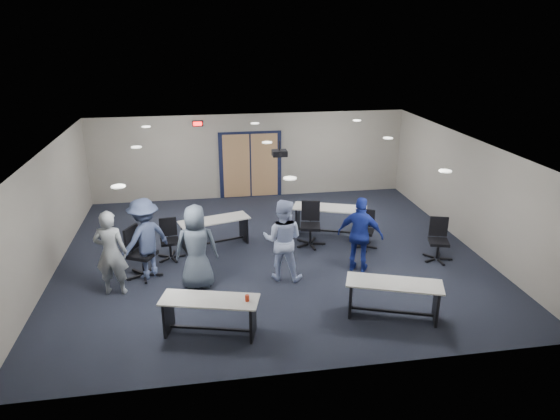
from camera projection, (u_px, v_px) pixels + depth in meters
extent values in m
plane|color=black|center=(271.00, 254.00, 12.24)|extent=(10.00, 10.00, 0.00)
cube|color=gray|center=(250.00, 156.00, 15.94)|extent=(10.00, 0.04, 2.70)
cube|color=gray|center=(313.00, 298.00, 7.61)|extent=(10.00, 0.04, 2.70)
cube|color=gray|center=(47.00, 214.00, 11.01)|extent=(0.04, 9.00, 2.70)
cube|color=gray|center=(467.00, 191.00, 12.53)|extent=(0.04, 9.00, 2.70)
cube|color=silver|center=(270.00, 146.00, 11.30)|extent=(10.00, 9.00, 0.04)
cube|color=black|center=(250.00, 165.00, 16.01)|extent=(2.00, 0.06, 2.20)
cube|color=#A4754B|center=(237.00, 166.00, 15.93)|extent=(0.85, 0.04, 2.05)
cube|color=#A4754B|center=(264.00, 165.00, 16.06)|extent=(0.85, 0.04, 2.05)
cube|color=black|center=(198.00, 124.00, 15.27)|extent=(0.32, 0.05, 0.18)
cube|color=#FF0C0C|center=(198.00, 124.00, 15.24)|extent=(0.26, 0.02, 0.12)
cylinder|color=black|center=(280.00, 146.00, 11.85)|extent=(0.04, 0.04, 0.24)
cube|color=black|center=(280.00, 153.00, 11.92)|extent=(0.35, 0.30, 0.14)
cylinder|color=black|center=(281.00, 155.00, 11.78)|extent=(0.08, 0.03, 0.08)
cube|color=beige|center=(209.00, 300.00, 8.84)|extent=(1.84, 1.02, 0.03)
cube|color=black|center=(168.00, 315.00, 9.04)|extent=(0.19, 0.53, 0.68)
cube|color=black|center=(253.00, 319.00, 8.89)|extent=(0.19, 0.53, 0.68)
cube|color=black|center=(211.00, 328.00, 9.05)|extent=(1.51, 0.45, 0.04)
cylinder|color=red|center=(247.00, 298.00, 8.75)|extent=(0.08, 0.08, 0.12)
cube|color=beige|center=(394.00, 283.00, 9.37)|extent=(1.88, 1.17, 0.03)
cube|color=black|center=(351.00, 296.00, 9.63)|extent=(0.23, 0.53, 0.69)
cube|color=black|center=(436.00, 304.00, 9.35)|extent=(0.23, 0.53, 0.69)
cube|color=black|center=(392.00, 311.00, 9.58)|extent=(1.51, 0.59, 0.04)
cube|color=beige|center=(214.00, 220.00, 12.47)|extent=(1.85, 1.05, 0.03)
cube|color=black|center=(185.00, 238.00, 12.28)|extent=(0.20, 0.53, 0.68)
cube|color=black|center=(244.00, 228.00, 12.91)|extent=(0.20, 0.53, 0.68)
cube|color=black|center=(215.00, 242.00, 12.68)|extent=(1.51, 0.48, 0.04)
cube|color=beige|center=(330.00, 208.00, 13.11)|extent=(2.02, 1.25, 0.03)
cube|color=black|center=(298.00, 219.00, 13.39)|extent=(0.25, 0.57, 0.75)
cube|color=black|center=(362.00, 224.00, 13.10)|extent=(0.25, 0.57, 0.75)
cube|color=black|center=(329.00, 231.00, 13.34)|extent=(1.62, 0.63, 0.04)
imported|color=gray|center=(111.00, 253.00, 10.15)|extent=(0.72, 0.53, 1.83)
imported|color=slate|center=(196.00, 247.00, 10.42)|extent=(0.91, 0.61, 1.83)
imported|color=#C0D1FE|center=(283.00, 240.00, 10.77)|extent=(1.07, 0.95, 1.83)
imported|color=navy|center=(360.00, 235.00, 11.14)|extent=(1.10, 0.87, 1.74)
imported|color=#44517A|center=(145.00, 239.00, 10.83)|extent=(1.34, 1.29, 1.83)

